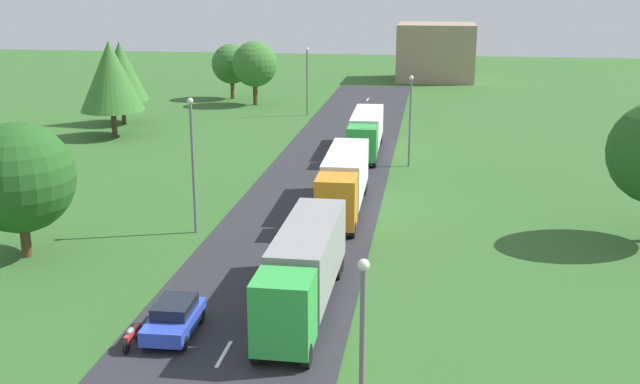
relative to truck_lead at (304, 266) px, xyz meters
name	(u,v)px	position (x,y,z in m)	size (l,w,h in m)	color
road	(282,252)	(-2.61, 7.77, -2.20)	(10.00, 140.00, 0.06)	#2B2B30
lane_marking_centre	(273,268)	(-2.61, 5.12, -2.17)	(0.16, 122.73, 0.01)	white
truck_lead	(304,266)	(0.00, 0.00, 0.00)	(2.55, 12.20, 3.80)	green
truck_second	(344,180)	(-0.01, 16.32, -0.01)	(2.71, 12.16, 3.78)	orange
truck_third	(366,131)	(-0.12, 34.32, -0.18)	(2.73, 12.04, 3.45)	green
car_second	(174,318)	(-5.26, -3.51, -1.38)	(1.98, 4.08, 1.52)	blue
motorcycle_courier	(132,336)	(-6.70, -4.87, -1.69)	(0.28, 1.94, 0.91)	black
lamppost_lead	(362,365)	(3.93, -13.04, 2.06)	(0.36, 0.36, 7.65)	slate
lamppost_second	(193,159)	(-8.59, 10.53, 2.45)	(0.36, 0.36, 8.42)	slate
lamppost_third	(410,116)	(3.88, 29.90, 2.02)	(0.36, 0.36, 7.58)	slate
lamppost_fourth	(307,78)	(-8.44, 52.79, 2.04)	(0.36, 0.36, 7.61)	slate
tree_oak	(121,71)	(-27.14, 45.02, 3.37)	(5.61, 5.61, 8.70)	#513823
tree_birch	(255,64)	(-15.91, 59.16, 2.74)	(5.47, 5.47, 7.73)	#513823
tree_maple	(111,76)	(-25.32, 38.10, 3.76)	(6.19, 6.19, 9.42)	#513823
tree_pine	(19,178)	(-16.84, 5.02, 2.38)	(6.19, 6.19, 7.72)	#513823
tree_elm	(232,64)	(-19.93, 63.53, 2.23)	(5.06, 5.06, 7.01)	#513823
distant_building	(436,52)	(5.76, 86.10, 1.96)	(11.43, 10.06, 8.39)	#9E846B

